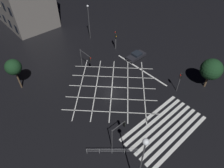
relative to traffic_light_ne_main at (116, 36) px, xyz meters
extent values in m
plane|color=black|center=(-8.45, -8.37, -2.94)|extent=(200.00, 200.00, 0.00)
cube|color=silver|center=(-8.45, -16.73, -2.94)|extent=(12.07, 0.50, 0.01)
cube|color=silver|center=(-8.45, -17.63, -2.94)|extent=(12.07, 0.50, 0.01)
cube|color=silver|center=(-8.45, -18.53, -2.94)|extent=(12.07, 0.50, 0.01)
cube|color=silver|center=(-8.45, -19.43, -2.94)|extent=(12.07, 0.50, 0.01)
cube|color=silver|center=(-8.45, -20.33, -2.94)|extent=(12.07, 0.50, 0.01)
cube|color=silver|center=(-8.45, -21.23, -2.94)|extent=(12.07, 0.50, 0.01)
cube|color=silver|center=(-8.45, -22.13, -2.94)|extent=(12.07, 0.50, 0.01)
cube|color=silver|center=(-4.65, -12.16, -2.94)|extent=(10.53, 10.53, 0.01)
cube|color=silver|center=(-12.24, -12.16, -2.94)|extent=(10.53, 10.53, 0.01)
cube|color=silver|center=(-6.55, -10.27, -2.94)|extent=(10.53, 10.53, 0.01)
cube|color=silver|center=(-10.34, -10.27, -2.94)|extent=(10.53, 10.53, 0.01)
cube|color=silver|center=(-8.45, -8.37, -2.94)|extent=(10.53, 10.53, 0.01)
cube|color=silver|center=(-8.45, -8.37, -2.94)|extent=(10.53, 10.53, 0.01)
cube|color=silver|center=(-10.34, -6.47, -2.94)|extent=(10.53, 10.53, 0.01)
cube|color=silver|center=(-6.55, -6.47, -2.94)|extent=(10.53, 10.53, 0.01)
cube|color=silver|center=(-12.24, -4.57, -2.94)|extent=(10.53, 10.53, 0.01)
cube|color=silver|center=(-4.65, -4.57, -2.94)|extent=(10.53, 10.53, 0.01)
cube|color=silver|center=(-1.24, -8.37, -2.94)|extent=(0.30, 12.07, 0.01)
cube|color=black|center=(-13.48, 25.47, -0.94)|extent=(0.06, 1.40, 1.80)
cube|color=black|center=(-13.48, 21.82, -0.94)|extent=(0.06, 1.40, 1.80)
cube|color=black|center=(-13.48, 18.18, -0.94)|extent=(0.06, 1.40, 1.80)
cube|color=black|center=(-13.48, 21.82, 3.07)|extent=(0.06, 1.40, 1.80)
cube|color=black|center=(-13.48, 18.18, 3.07)|extent=(0.06, 1.40, 1.80)
cylinder|color=#424244|center=(0.09, 0.00, -0.88)|extent=(0.11, 0.11, 4.12)
cube|color=black|center=(-0.05, 0.00, 0.68)|extent=(0.16, 0.28, 0.90)
sphere|color=red|center=(-0.16, 0.00, 0.98)|extent=(0.18, 0.18, 0.18)
sphere|color=black|center=(-0.16, 0.00, 0.68)|extent=(0.18, 0.18, 0.18)
sphere|color=black|center=(-0.16, 0.00, 0.38)|extent=(0.18, 0.18, 0.18)
cube|color=black|center=(0.04, 0.00, 0.68)|extent=(0.02, 0.36, 0.98)
cylinder|color=#424244|center=(-15.92, -16.77, -0.97)|extent=(0.11, 0.11, 3.94)
cylinder|color=#424244|center=(-14.91, -16.77, 0.85)|extent=(2.03, 0.09, 0.09)
cube|color=black|center=(-13.89, -16.77, 0.40)|extent=(0.16, 0.28, 0.90)
sphere|color=black|center=(-13.78, -16.77, 0.70)|extent=(0.18, 0.18, 0.18)
sphere|color=black|center=(-13.78, -16.77, 0.40)|extent=(0.18, 0.18, 0.18)
sphere|color=green|center=(-13.78, -16.77, 0.10)|extent=(0.18, 0.18, 0.18)
cube|color=black|center=(-13.98, -16.77, 0.40)|extent=(0.02, 0.36, 0.98)
cylinder|color=#424244|center=(-0.10, -0.02, -1.14)|extent=(0.11, 0.11, 3.59)
cube|color=black|center=(-0.10, -0.16, 0.15)|extent=(0.28, 0.16, 0.90)
sphere|color=black|center=(-0.10, -0.27, 0.45)|extent=(0.18, 0.18, 0.18)
sphere|color=orange|center=(-0.10, -0.27, 0.15)|extent=(0.18, 0.18, 0.18)
sphere|color=black|center=(-0.10, -0.27, -0.15)|extent=(0.18, 0.18, 0.18)
cube|color=black|center=(-0.10, -0.07, 0.15)|extent=(0.36, 0.02, 0.98)
cylinder|color=#424244|center=(-0.99, -16.15, -1.06)|extent=(0.11, 0.11, 3.77)
cube|color=black|center=(-1.12, -16.15, 0.33)|extent=(0.16, 0.28, 0.90)
sphere|color=red|center=(-1.23, -16.15, 0.63)|extent=(0.18, 0.18, 0.18)
sphere|color=black|center=(-1.23, -16.15, 0.33)|extent=(0.18, 0.18, 0.18)
sphere|color=black|center=(-1.23, -16.15, 0.03)|extent=(0.18, 0.18, 0.18)
cube|color=black|center=(-1.03, -16.15, 0.33)|extent=(0.02, 0.36, 0.98)
cylinder|color=#424244|center=(-8.72, -0.03, -1.12)|extent=(0.11, 0.11, 3.63)
cylinder|color=#424244|center=(-8.72, -1.51, 0.54)|extent=(0.09, 2.97, 0.09)
cube|color=black|center=(-8.72, -3.00, 0.09)|extent=(0.28, 0.16, 0.90)
sphere|color=red|center=(-8.72, -3.11, 0.39)|extent=(0.18, 0.18, 0.18)
sphere|color=black|center=(-8.72, -3.11, 0.09)|extent=(0.18, 0.18, 0.18)
sphere|color=black|center=(-8.72, -3.11, -0.21)|extent=(0.18, 0.18, 0.18)
cube|color=black|center=(-8.72, -2.91, 0.09)|extent=(0.36, 0.02, 0.98)
cylinder|color=#424244|center=(-1.39, 7.06, 0.68)|extent=(0.14, 0.14, 7.23)
sphere|color=white|center=(-1.39, 7.06, 4.42)|extent=(0.43, 0.43, 0.43)
sphere|color=white|center=(-17.29, -22.23, 6.90)|extent=(0.55, 0.55, 0.55)
cylinder|color=brown|center=(-19.91, 1.80, -1.24)|extent=(0.25, 0.25, 3.40)
sphere|color=#143319|center=(-19.91, 1.80, 1.40)|extent=(2.52, 2.52, 2.52)
cylinder|color=brown|center=(3.51, -18.64, -1.75)|extent=(0.34, 0.34, 2.38)
sphere|color=#143319|center=(3.51, -18.64, 0.73)|extent=(3.45, 3.45, 3.45)
cube|color=black|center=(0.66, -5.35, -2.44)|extent=(4.08, 1.78, 0.61)
cube|color=black|center=(0.76, -5.35, -1.90)|extent=(1.71, 1.56, 0.47)
sphere|color=white|center=(-1.33, -5.90, -2.50)|extent=(0.16, 0.16, 0.16)
sphere|color=white|center=(-1.33, -4.80, -2.50)|extent=(0.16, 0.16, 0.16)
cylinder|color=black|center=(-0.61, -6.12, -2.61)|extent=(0.65, 0.20, 0.65)
cylinder|color=black|center=(-0.61, -4.58, -2.61)|extent=(0.65, 0.20, 0.65)
cylinder|color=black|center=(1.92, -6.12, -2.61)|extent=(0.65, 0.20, 0.65)
cylinder|color=black|center=(1.92, -4.58, -2.61)|extent=(0.65, 0.20, 0.65)
cylinder|color=#9EA0A5|center=(-18.77, -15.25, -2.41)|extent=(0.05, 0.05, 1.05)
cylinder|color=#9EA0A5|center=(-17.60, -16.30, -2.41)|extent=(0.05, 0.05, 1.05)
cylinder|color=#9EA0A5|center=(-16.43, -17.34, -2.41)|extent=(0.05, 0.05, 1.05)
cylinder|color=#9EA0A5|center=(-15.25, -18.38, -2.41)|extent=(0.05, 0.05, 1.05)
cylinder|color=#9EA0A5|center=(-14.08, -19.43, -2.41)|extent=(0.05, 0.05, 1.05)
cylinder|color=#9EA0A5|center=(-16.43, -17.34, -1.93)|extent=(4.72, 4.20, 0.04)
cylinder|color=#9EA0A5|center=(-16.43, -17.34, -2.36)|extent=(4.72, 4.20, 0.04)
camera|label=1|loc=(-24.64, -26.58, 20.58)|focal=32.00mm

